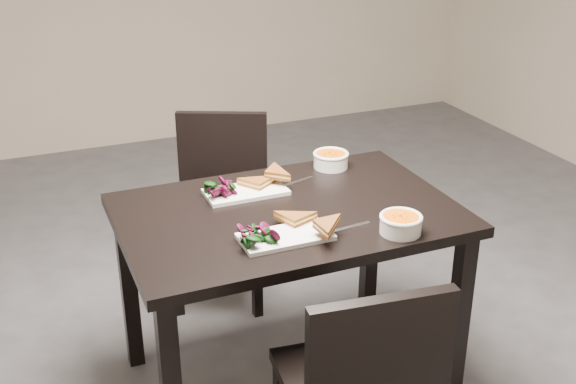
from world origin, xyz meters
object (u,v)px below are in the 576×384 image
Objects in this scene: chair_far at (221,195)px; plate_far at (246,192)px; table at (288,234)px; chair_near at (363,384)px; soup_bowl_far at (331,159)px; soup_bowl_near at (401,223)px; plate_near at (286,237)px.

chair_far reaches higher than plate_far.
table is 1.41× the size of chair_near.
table is 1.41× the size of chair_far.
table is 8.21× the size of soup_bowl_far.
chair_near reaches higher than soup_bowl_near.
plate_far is at bearing 126.70° from soup_bowl_near.
plate_near is 0.39m from soup_bowl_near.
table is 3.92× the size of plate_near.
table is 0.69m from chair_near.
plate_near is 0.66m from soup_bowl_far.
soup_bowl_far reaches higher than table.
chair_near is 0.54m from plate_near.
table is at bearing -64.73° from chair_far.
plate_near is at bearing -90.00° from plate_far.
soup_bowl_near reaches higher than plate_far.
soup_bowl_far is at bearing -30.69° from chair_far.
chair_near is 1.00× the size of chair_far.
table is 8.24× the size of soup_bowl_near.
chair_far is at bearing 90.96° from table.
plate_near is 1.00× the size of plate_far.
table is 0.24m from plate_far.
soup_bowl_near is at bearing -53.30° from plate_far.
plate_far is at bearing 116.04° from table.
chair_far reaches higher than soup_bowl_far.
chair_near is 5.83× the size of soup_bowl_near.
soup_bowl_near is at bearing -16.01° from plate_near.
plate_far is at bearing 90.00° from plate_near.
soup_bowl_near reaches higher than plate_near.
chair_near reaches higher than table.
table is 0.44m from soup_bowl_near.
chair_far is 1.02m from plate_near.
soup_bowl_far is at bearing 51.17° from plate_near.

